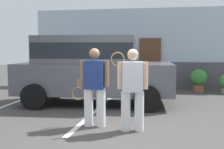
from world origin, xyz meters
name	(u,v)px	position (x,y,z in m)	size (l,w,h in m)	color
ground_plane	(109,130)	(0.00, 0.00, 0.00)	(40.00, 40.00, 0.00)	#423F3D
parking_stripe_1	(94,113)	(-0.73, 1.50, 0.00)	(0.12, 4.40, 0.01)	silver
house_frontage	(140,50)	(0.00, 6.81, 1.58)	(9.31, 0.40, 3.36)	silver
parked_suv	(92,66)	(-1.08, 2.66, 1.15)	(4.74, 2.47, 2.05)	#4C4F54
tennis_player_man	(94,86)	(-0.38, 0.23, 0.88)	(0.89, 0.27, 1.70)	white
tennis_player_woman	(132,88)	(0.47, 0.04, 0.88)	(0.76, 0.31, 1.69)	white
potted_plant_by_porch	(199,79)	(2.37, 5.87, 0.48)	(0.66, 0.66, 0.87)	#9E5638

